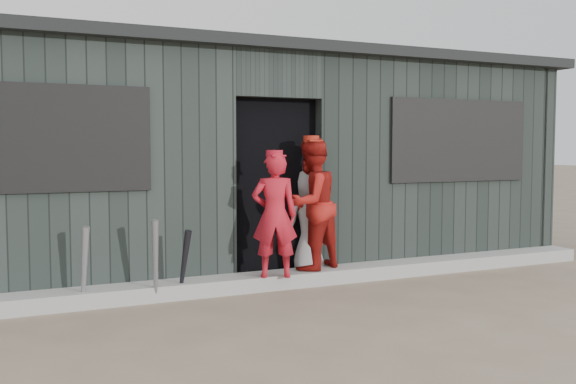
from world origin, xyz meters
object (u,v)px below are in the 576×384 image
bat_mid (156,262)px  player_red_left (275,215)px  bat_left (84,267)px  player_grey_back (310,223)px  dugout (233,161)px  bat_right (184,264)px  player_red_right (311,204)px

bat_mid → player_red_left: 1.28m
bat_left → player_grey_back: 2.55m
bat_left → player_red_left: 1.89m
player_grey_back → dugout: dugout is taller
bat_mid → player_grey_back: (1.87, 0.53, 0.21)m
bat_right → dugout: (1.15, 1.81, 0.95)m
player_red_right → player_grey_back: (0.12, 0.28, -0.24)m
bat_left → bat_mid: (0.63, -0.10, 0.02)m
player_red_right → bat_mid: bearing=-15.6°
player_red_left → player_red_right: 0.58m
player_red_left → player_red_right: player_red_right is taller
bat_mid → player_red_left: size_ratio=0.64×
bat_left → player_grey_back: (2.50, 0.43, 0.23)m
player_red_left → bat_right: bearing=15.3°
bat_mid → player_red_right: 1.82m
player_grey_back → bat_left: bearing=0.6°
bat_left → player_red_right: size_ratio=0.54×
bat_right → player_red_right: size_ratio=0.49×
bat_left → player_red_right: bearing=3.7°
bat_left → dugout: dugout is taller
bat_left → bat_right: bat_left is taller
bat_left → bat_right: size_ratio=1.11×
dugout → player_grey_back: bearing=-72.8°
bat_right → player_red_right: bearing=6.3°
bat_mid → dugout: size_ratio=0.10×
bat_right → player_red_left: 1.03m
player_red_right → player_grey_back: player_red_right is taller
bat_mid → dugout: dugout is taller
bat_mid → dugout: (1.45, 1.90, 0.88)m
bat_mid → bat_right: bat_mid is taller
bat_left → bat_right: bearing=-0.4°
bat_right → player_red_left: (0.92, -0.07, 0.44)m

